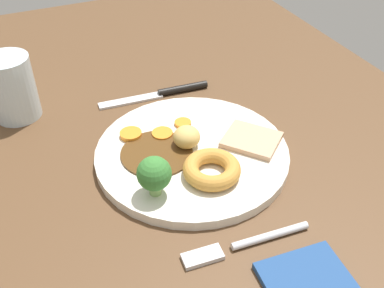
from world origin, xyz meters
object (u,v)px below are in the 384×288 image
object	(u,v)px
dinner_plate	(192,154)
meat_slice_main	(252,140)
yorkshire_pudding	(212,169)
carrot_coin_side	(162,134)
carrot_coin_back	(131,134)
broccoli_floret	(154,174)
roast_potato_left	(187,137)
carrot_coin_front	(183,123)
knife	(164,93)
fork	(243,244)
water_glass	(12,88)

from	to	relation	value
dinner_plate	meat_slice_main	world-z (taller)	meat_slice_main
dinner_plate	yorkshire_pudding	world-z (taller)	yorkshire_pudding
dinner_plate	meat_slice_main	bearing A→B (deg)	-102.35
carrot_coin_side	dinner_plate	bearing A→B (deg)	-151.57
yorkshire_pudding	carrot_coin_back	xyz separation A→B (cm)	(12.04, 6.88, -0.68)
broccoli_floret	carrot_coin_back	bearing A→B (deg)	-3.76
roast_potato_left	broccoli_floret	size ratio (longest dim) A/B	0.71
dinner_plate	carrot_coin_front	size ratio (longest dim) A/B	10.87
carrot_coin_back	carrot_coin_side	distance (cm)	4.45
broccoli_floret	knife	world-z (taller)	broccoli_floret
roast_potato_left	carrot_coin_front	xyz separation A→B (cm)	(4.82, -1.46, -1.27)
dinner_plate	roast_potato_left	bearing A→B (deg)	15.55
knife	carrot_coin_side	bearing A→B (deg)	71.66
dinner_plate	broccoli_floret	size ratio (longest dim) A/B	5.01
carrot_coin_back	fork	xyz separation A→B (cm)	(-22.75, -5.63, -1.36)
roast_potato_left	water_glass	bearing A→B (deg)	46.24
roast_potato_left	carrot_coin_back	distance (cm)	8.31
knife	water_glass	xyz separation A→B (cm)	(3.82, 22.79, 4.49)
dinner_plate	roast_potato_left	size ratio (longest dim) A/B	7.03
yorkshire_pudding	fork	distance (cm)	10.97
carrot_coin_front	carrot_coin_side	size ratio (longest dim) A/B	0.82
broccoli_floret	knife	bearing A→B (deg)	-23.58
broccoli_floret	water_glass	size ratio (longest dim) A/B	0.54
dinner_plate	roast_potato_left	distance (cm)	2.49
dinner_plate	broccoli_floret	bearing A→B (deg)	127.87
roast_potato_left	knife	bearing A→B (deg)	-9.56
carrot_coin_front	carrot_coin_side	world-z (taller)	same
yorkshire_pudding	broccoli_floret	world-z (taller)	broccoli_floret
roast_potato_left	knife	world-z (taller)	roast_potato_left
meat_slice_main	broccoli_floret	bearing A→B (deg)	104.27
carrot_coin_back	water_glass	bearing A→B (deg)	44.27
carrot_coin_front	fork	bearing A→B (deg)	174.34
dinner_plate	carrot_coin_side	bearing A→B (deg)	28.43
carrot_coin_front	dinner_plate	bearing A→B (deg)	168.95
yorkshire_pudding	fork	world-z (taller)	yorkshire_pudding
knife	dinner_plate	bearing A→B (deg)	85.89
carrot_coin_front	fork	size ratio (longest dim) A/B	0.16
dinner_plate	carrot_coin_back	distance (cm)	9.24
roast_potato_left	broccoli_floret	world-z (taller)	broccoli_floret
knife	carrot_coin_back	bearing A→B (deg)	52.71
roast_potato_left	yorkshire_pudding	bearing A→B (deg)	-175.92
yorkshire_pudding	roast_potato_left	bearing A→B (deg)	4.08
dinner_plate	water_glass	bearing A→B (deg)	45.08
fork	knife	bearing A→B (deg)	-91.82
meat_slice_main	roast_potato_left	bearing A→B (deg)	71.22
yorkshire_pudding	meat_slice_main	bearing A→B (deg)	-64.05
carrot_coin_side	broccoli_floret	size ratio (longest dim) A/B	0.56
roast_potato_left	carrot_coin_side	bearing A→B (deg)	31.90
carrot_coin_side	yorkshire_pudding	bearing A→B (deg)	-165.40
carrot_coin_front	carrot_coin_back	bearing A→B (deg)	87.34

